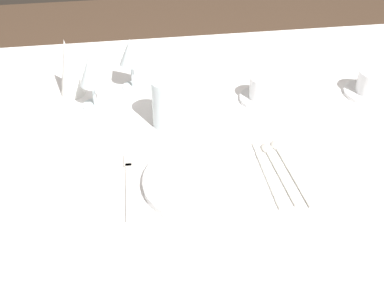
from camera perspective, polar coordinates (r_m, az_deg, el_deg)
dining_table at (r=1.21m, az=1.07°, el=-1.10°), size 1.80×1.11×0.74m
dinner_plate at (r=0.99m, az=1.01°, el=-4.71°), size 0.25×0.25×0.02m
fork_outer at (r=1.01m, az=-7.94°, el=-4.83°), size 0.02×0.21×0.00m
dinner_knife at (r=1.03m, az=9.58°, el=-3.86°), size 0.02×0.22×0.00m
spoon_soup at (r=1.06m, az=10.45°, el=-2.55°), size 0.03×0.22×0.01m
spoon_dessert at (r=1.07m, az=11.82°, el=-2.36°), size 0.03×0.23×0.01m
saucer_left at (r=1.39m, az=21.31°, el=6.01°), size 0.14×0.14×0.01m
coffee_cup_left at (r=1.37m, az=21.71°, el=7.28°), size 0.10×0.08×0.06m
saucer_right at (r=1.28m, az=8.73°, el=5.65°), size 0.12×0.12×0.01m
coffee_cup_right at (r=1.27m, az=8.96°, el=7.01°), size 0.09×0.07×0.06m
wine_glass_centre at (r=1.29m, az=-7.68°, el=11.06°), size 0.07×0.07×0.15m
wine_glass_left at (r=1.22m, az=-12.58°, el=8.59°), size 0.07×0.07×0.15m
drink_tumbler at (r=1.14m, az=-3.24°, el=5.11°), size 0.07×0.07×0.13m
napkin_folded at (r=1.31m, az=-15.19°, el=9.23°), size 0.07×0.07×0.17m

